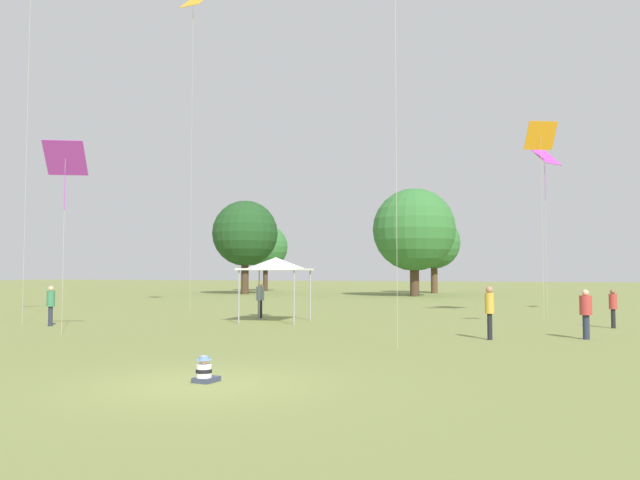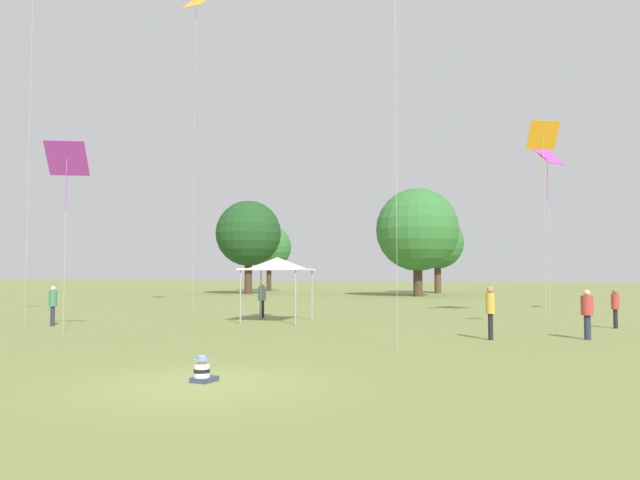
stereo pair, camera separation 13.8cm
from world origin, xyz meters
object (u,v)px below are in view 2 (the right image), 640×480
Objects in this scene: distant_tree_0 at (249,234)px; distant_tree_3 at (437,243)px; seated_toddler at (203,371)px; distant_tree_1 at (269,247)px; kite_0 at (196,12)px; kite_6 at (547,158)px; person_standing_6 at (262,297)px; person_standing_4 at (615,305)px; kite_8 at (67,161)px; person_standing_2 at (587,310)px; person_standing_1 at (490,307)px; kite_2 at (543,138)px; canopy_tent at (277,264)px; person_standing_3 at (53,302)px; distant_tree_2 at (417,230)px.

distant_tree_3 is (17.76, 9.65, -0.83)m from distant_tree_0.
distant_tree_1 reaches higher than seated_toddler.
kite_0 is 22.40m from kite_6.
distant_tree_0 is at bearing 121.70° from seated_toddler.
person_standing_6 is 0.22× the size of distant_tree_1.
person_standing_4 is 0.23× the size of kite_8.
kite_6 is 35.67m from distant_tree_3.
seated_toddler is at bearing 36.03° from person_standing_2.
person_standing_1 is at bearing -91.55° from person_standing_4.
person_standing_6 is at bearing 117.65° from seated_toddler.
person_standing_4 is 0.16× the size of distant_tree_0.
kite_2 is at bearing 153.54° from person_standing_4.
person_standing_6 is at bearing -87.35° from kite_8.
kite_6 is at bearing 145.25° from person_standing_4.
person_standing_1 is 10.68m from canopy_tent.
person_standing_3 is at bearing 50.11° from kite_2.
person_standing_3 is 0.21× the size of distant_tree_1.
distant_tree_3 is at bearing 90.88° from canopy_tent.
person_standing_3 is at bearing 97.54° from person_standing_1.
kite_0 reaches higher than person_standing_6.
distant_tree_2 is at bearing 19.95° from person_standing_1.
distant_tree_2 is (20.44, -10.18, 0.93)m from distant_tree_1.
seated_toddler is 0.18× the size of canopy_tent.
kite_0 reaches higher than seated_toddler.
distant_tree_1 is (-33.89, 45.39, 4.33)m from person_standing_2.
distant_tree_1 is at bearing 153.53° from distant_tree_2.
seated_toddler is at bearing -85.50° from person_standing_4.
person_standing_3 is 47.57m from distant_tree_3.
canopy_tent is at bearing 179.84° from person_standing_6.
kite_2 is at bearing -112.64° from person_standing_6.
person_standing_6 is at bearing 65.49° from person_standing_1.
person_standing_4 is 0.19× the size of distant_tree_1.
kite_8 is 0.82× the size of distant_tree_3.
canopy_tent is 0.38× the size of distant_tree_1.
kite_6 reaches higher than person_standing_1.
distant_tree_0 is at bearing 119.97° from canopy_tent.
kite_8 reaches higher than seated_toddler.
person_standing_3 is 0.24× the size of kite_8.
canopy_tent reaches higher than seated_toddler.
kite_0 is 40.21m from distant_tree_1.
person_standing_1 is 1.07× the size of person_standing_2.
distant_tree_2 is (-12.07, 24.27, -1.80)m from kite_6.
distant_tree_1 is 0.97× the size of distant_tree_3.
person_standing_6 is 0.57× the size of canopy_tent.
kite_8 is at bearing 151.51° from seated_toddler.
person_standing_2 is at bearing -62.82° from person_standing_1.
seated_toddler is 11.26m from person_standing_1.
kite_0 reaches higher than canopy_tent.
person_standing_1 reaches higher than person_standing_4.
seated_toddler is 0.06× the size of kite_2.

